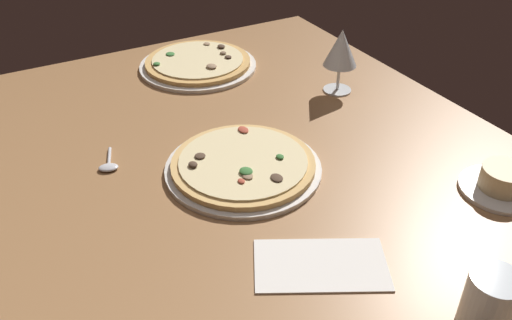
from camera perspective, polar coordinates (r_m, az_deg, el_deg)
dining_table at (r=109.84cm, az=1.35°, el=-2.35°), size 150.00×110.00×4.00cm
pizza_main at (r=109.02cm, az=-1.36°, el=-0.58°), size 31.70×31.70×3.38cm
pizza_side at (r=153.01cm, az=-6.12°, el=10.09°), size 32.23×32.23×3.38cm
ramekin_on_saucer at (r=113.34cm, az=24.55°, el=-2.14°), size 15.79×15.79×5.11cm
wine_glass_far at (r=136.86cm, az=8.94°, el=11.42°), size 8.38×8.38×16.28cm
water_glass at (r=84.92cm, az=23.33°, el=-13.85°), size 7.50×7.50×9.50cm
paper_menu at (r=89.93cm, az=6.84°, el=-10.88°), size 20.63×24.63×0.30cm
spoon at (r=114.45cm, az=-15.26°, el=-0.52°), size 9.20×5.05×1.00cm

